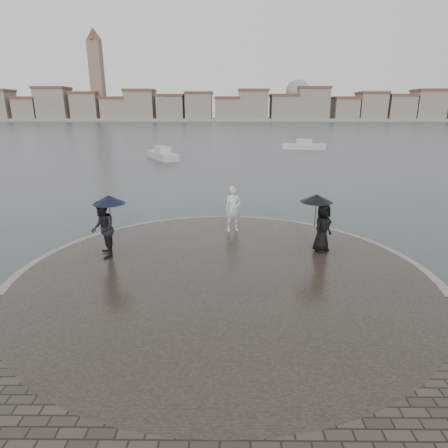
{
  "coord_description": "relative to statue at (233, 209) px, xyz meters",
  "views": [
    {
      "loc": [
        0.1,
        -6.74,
        5.0
      ],
      "look_at": [
        0.0,
        4.8,
        1.45
      ],
      "focal_mm": 30.0,
      "sensor_mm": 36.0,
      "label": 1
    }
  ],
  "objects": [
    {
      "name": "kerb_ring",
      "position": [
        -0.33,
        -3.94,
        -1.1
      ],
      "size": [
        12.5,
        12.5,
        0.32
      ],
      "primitive_type": "cylinder",
      "color": "gray",
      "rests_on": "ground"
    },
    {
      "name": "ground",
      "position": [
        -0.33,
        -7.44,
        -1.26
      ],
      "size": [
        400.0,
        400.0,
        0.0
      ],
      "primitive_type": "plane",
      "color": "#2B3835",
      "rests_on": "ground"
    },
    {
      "name": "far_skyline",
      "position": [
        -6.62,
        153.26,
        4.35
      ],
      "size": [
        260.0,
        20.0,
        37.0
      ],
      "color": "gray",
      "rests_on": "ground"
    },
    {
      "name": "visitor_left",
      "position": [
        -4.19,
        -2.75,
        0.24
      ],
      "size": [
        1.26,
        1.18,
        2.04
      ],
      "color": "black",
      "rests_on": "quay_tip"
    },
    {
      "name": "visitor_right",
      "position": [
        2.9,
        -2.16,
        0.24
      ],
      "size": [
        1.27,
        1.13,
        1.95
      ],
      "color": "black",
      "rests_on": "quay_tip"
    },
    {
      "name": "boats",
      "position": [
        1.36,
        30.21,
        -0.88
      ],
      "size": [
        21.62,
        14.13,
        1.5
      ],
      "color": "#B9B4A6",
      "rests_on": "ground"
    },
    {
      "name": "statue",
      "position": [
        0.0,
        0.0,
        0.0
      ],
      "size": [
        0.75,
        0.61,
        1.79
      ],
      "primitive_type": "imported",
      "rotation": [
        0.0,
        0.0,
        0.31
      ],
      "color": "silver",
      "rests_on": "quay_tip"
    },
    {
      "name": "quay_tip",
      "position": [
        -0.33,
        -3.94,
        -1.08
      ],
      "size": [
        11.9,
        11.9,
        0.36
      ],
      "primitive_type": "cylinder",
      "color": "#2D261E",
      "rests_on": "ground"
    }
  ]
}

